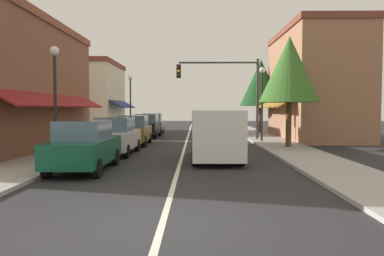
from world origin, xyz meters
TOP-DOWN VIEW (x-y plane):
  - ground_plane at (0.00, 18.00)m, footprint 80.00×80.00m
  - sidewalk_left at (-5.50, 18.00)m, footprint 2.60×56.00m
  - sidewalk_right at (5.50, 18.00)m, footprint 2.60×56.00m
  - lane_center_stripe at (0.00, 18.00)m, footprint 0.14×52.00m
  - storefront_left_block at (-8.95, 12.00)m, footprint 5.61×14.20m
  - storefront_right_block at (9.12, 20.00)m, footprint 5.96×10.20m
  - storefront_far_left at (-9.07, 28.00)m, footprint 5.86×8.20m
  - parked_car_nearest_left at (-3.26, 5.97)m, footprint 1.80×4.11m
  - parked_car_second_left at (-3.18, 10.64)m, footprint 1.83×4.12m
  - parked_car_third_left at (-3.10, 15.33)m, footprint 1.83×4.12m
  - parked_car_far_left at (-3.04, 21.01)m, footprint 1.87×4.15m
  - parked_car_distant_left at (-3.09, 24.89)m, footprint 1.87×4.15m
  - van_in_lane at (1.45, 8.81)m, footprint 2.06×5.21m
  - traffic_signal_mast_arm at (2.83, 18.39)m, footprint 5.58×0.50m
  - street_lamp_left_near at (-4.85, 7.58)m, footprint 0.36×0.36m
  - street_lamp_right_mid at (4.80, 16.68)m, footprint 0.36×0.36m
  - street_lamp_left_far at (-4.84, 24.13)m, footprint 0.36×0.36m
  - tree_right_near at (5.65, 13.27)m, footprint 3.22×3.22m
  - tree_right_far at (6.18, 25.16)m, footprint 3.59×3.59m

SIDE VIEW (x-z plane):
  - ground_plane at x=0.00m, z-range 0.00..0.00m
  - lane_center_stripe at x=0.00m, z-range 0.00..0.01m
  - sidewalk_left at x=-5.50m, z-range 0.00..0.12m
  - sidewalk_right at x=5.50m, z-range 0.00..0.12m
  - parked_car_nearest_left at x=-3.26m, z-range -0.01..1.76m
  - parked_car_second_left at x=-3.18m, z-range -0.01..1.76m
  - parked_car_third_left at x=-3.10m, z-range -0.01..1.76m
  - parked_car_far_left at x=-3.04m, z-range -0.01..1.76m
  - parked_car_distant_left at x=-3.09m, z-range -0.01..1.76m
  - van_in_lane at x=1.45m, z-range 0.09..2.21m
  - street_lamp_left_near at x=-4.85m, z-range 0.82..5.41m
  - street_lamp_right_mid at x=4.80m, z-range 0.83..5.61m
  - storefront_far_left at x=-9.07m, z-range 0.01..6.51m
  - street_lamp_left_far at x=-4.84m, z-range 0.84..5.75m
  - storefront_left_block at x=-8.95m, z-range 0.00..6.87m
  - traffic_signal_mast_arm at x=2.83m, z-range 1.05..6.59m
  - storefront_right_block at x=9.12m, z-range 0.00..7.81m
  - tree_right_near at x=5.65m, z-range 1.24..7.30m
  - tree_right_far at x=6.18m, z-range 1.19..7.55m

